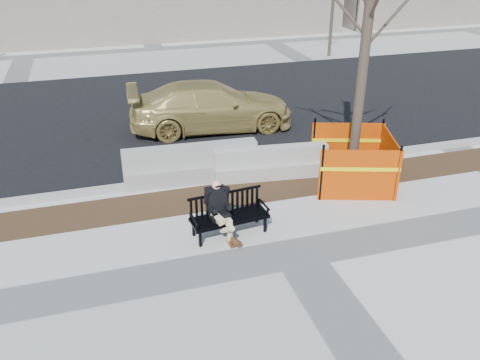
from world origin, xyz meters
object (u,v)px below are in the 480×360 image
object	(u,v)px
seated_man	(219,235)
sedan	(212,128)
tree_fence	(350,183)
jersey_barrier_right	(270,177)
jersey_barrier_left	(192,180)
bench	(230,234)

from	to	relation	value
seated_man	sedan	bearing A→B (deg)	71.61
tree_fence	jersey_barrier_right	world-z (taller)	tree_fence
seated_man	sedan	xyz separation A→B (m)	(1.30, 5.85, 0.00)
sedan	jersey_barrier_left	distance (m)	3.55
sedan	jersey_barrier_right	size ratio (longest dim) A/B	1.76
bench	sedan	size ratio (longest dim) A/B	0.32
seated_man	jersey_barrier_left	distance (m)	2.56
bench	tree_fence	xyz separation A→B (m)	(3.38, 1.31, 0.00)
jersey_barrier_left	jersey_barrier_right	world-z (taller)	jersey_barrier_left
jersey_barrier_left	tree_fence	bearing A→B (deg)	-16.33
bench	jersey_barrier_right	size ratio (longest dim) A/B	0.57
tree_fence	jersey_barrier_right	xyz separation A→B (m)	(-1.71, 0.89, 0.00)
tree_fence	jersey_barrier_left	xyz separation A→B (m)	(-3.62, 1.27, 0.00)
seated_man	jersey_barrier_right	xyz separation A→B (m)	(1.88, 2.18, 0.00)
tree_fence	seated_man	bearing A→B (deg)	-160.30
tree_fence	sedan	bearing A→B (deg)	116.76
bench	jersey_barrier_right	world-z (taller)	bench
jersey_barrier_left	jersey_barrier_right	xyz separation A→B (m)	(1.90, -0.38, 0.00)
sedan	seated_man	bearing A→B (deg)	171.18
bench	seated_man	bearing A→B (deg)	168.52
bench	seated_man	xyz separation A→B (m)	(-0.21, 0.02, 0.00)
tree_fence	jersey_barrier_left	size ratio (longest dim) A/B	2.08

